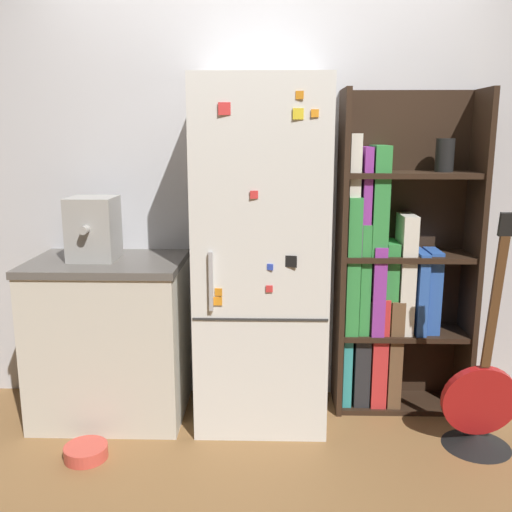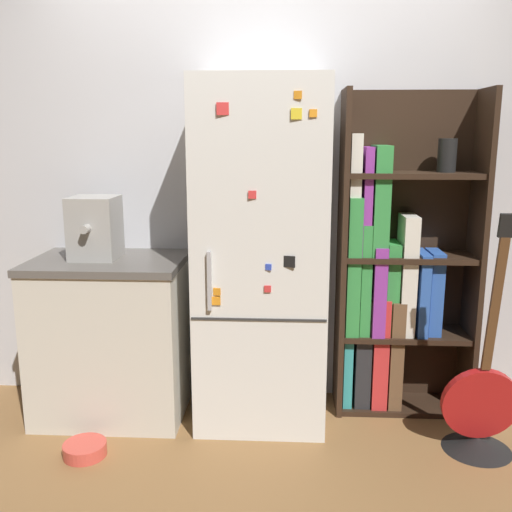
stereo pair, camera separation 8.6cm
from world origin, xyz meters
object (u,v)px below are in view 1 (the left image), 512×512
at_px(refrigerator, 261,256).
at_px(bookshelf, 389,276).
at_px(espresso_machine, 94,228).
at_px(guitar, 479,415).
at_px(pet_bowl, 86,451).

bearing_deg(refrigerator, bookshelf, 12.54).
distance_m(refrigerator, espresso_machine, 0.93).
xyz_separation_m(refrigerator, espresso_machine, (-0.92, 0.01, 0.15)).
relative_size(refrigerator, guitar, 1.51).
relative_size(refrigerator, bookshelf, 1.03).
height_order(bookshelf, guitar, bookshelf).
xyz_separation_m(refrigerator, pet_bowl, (-0.87, -0.48, -0.90)).
bearing_deg(espresso_machine, bookshelf, 5.27).
height_order(guitar, pet_bowl, guitar).
bearing_deg(espresso_machine, refrigerator, -0.65).
xyz_separation_m(espresso_machine, guitar, (2.04, -0.33, -0.91)).
bearing_deg(espresso_machine, pet_bowl, -84.30).
bearing_deg(pet_bowl, bookshelf, 21.89).
bearing_deg(pet_bowl, refrigerator, 28.94).
height_order(bookshelf, espresso_machine, bookshelf).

